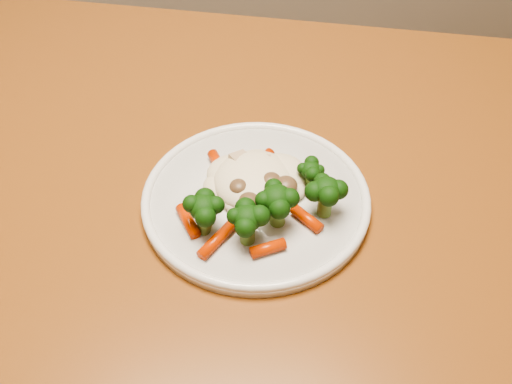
{
  "coord_description": "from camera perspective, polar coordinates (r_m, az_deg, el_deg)",
  "views": [
    {
      "loc": [
        0.07,
        -0.29,
        1.25
      ],
      "look_at": [
        0.12,
        0.18,
        0.77
      ],
      "focal_mm": 45.0,
      "sensor_mm": 36.0,
      "label": 1
    }
  ],
  "objects": [
    {
      "name": "dining_table",
      "position": [
        0.75,
        -3.14,
        -7.75
      ],
      "size": [
        1.41,
        1.11,
        0.75
      ],
      "rotation": [
        0.0,
        0.0,
        -0.25
      ],
      "color": "#925321",
      "rests_on": "ground"
    },
    {
      "name": "plate",
      "position": [
        0.68,
        0.0,
        -0.82
      ],
      "size": [
        0.24,
        0.24,
        0.01
      ],
      "primitive_type": "cylinder",
      "color": "white",
      "rests_on": "dining_table"
    },
    {
      "name": "meal",
      "position": [
        0.66,
        0.52,
        -0.02
      ],
      "size": [
        0.18,
        0.15,
        0.05
      ],
      "color": "#F8EBC6",
      "rests_on": "plate"
    }
  ]
}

